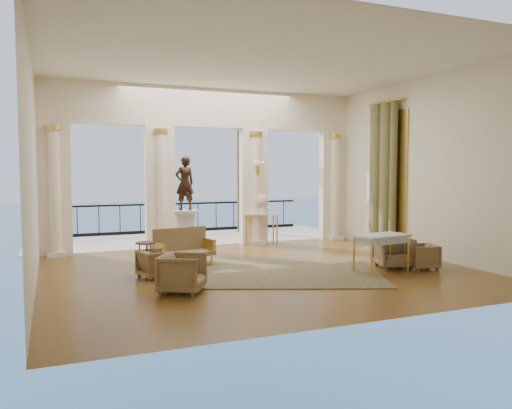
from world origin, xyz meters
name	(u,v)px	position (x,y,z in m)	size (l,w,h in m)	color
floor	(261,271)	(0.00, 0.00, 0.00)	(9.00, 9.00, 0.00)	#543717
room_walls	(283,135)	(0.00, -1.12, 2.88)	(9.00, 9.00, 9.00)	#ECE5C6
arcade	(209,156)	(0.00, 3.82, 2.58)	(9.00, 0.56, 4.50)	beige
terrace	(191,239)	(0.00, 5.80, -0.05)	(10.00, 3.60, 0.10)	#A59C8B
balustrade	(179,220)	(0.00, 7.40, 0.41)	(9.00, 0.06, 1.03)	black
palm_tree	(240,116)	(2.00, 6.60, 4.09)	(2.00, 2.00, 4.50)	#4C3823
sea	(86,231)	(0.00, 60.00, -6.00)	(160.00, 160.00, 0.00)	navy
curtain	(382,176)	(4.28, 1.50, 2.02)	(0.33, 1.40, 4.09)	#494921
window_frame	(388,173)	(4.47, 1.50, 2.10)	(0.04, 1.60, 3.40)	gold
wall_sconce	(258,169)	(1.40, 3.51, 2.23)	(0.30, 0.11, 0.33)	gold
rug	(278,271)	(0.32, -0.21, 0.01)	(4.24, 3.30, 0.02)	#2E301A
armchair_a	(182,271)	(-2.05, -1.24, 0.38)	(0.75, 0.70, 0.77)	#4A361F
armchair_b	(394,251)	(2.89, -0.85, 0.39)	(0.75, 0.70, 0.77)	#4A361F
armchair_c	(422,255)	(3.38, -1.20, 0.31)	(0.60, 0.56, 0.62)	#4A361F
armchair_d	(155,262)	(-2.25, 0.22, 0.31)	(0.61, 0.57, 0.62)	#4A361F
settee	(183,247)	(-1.43, 1.16, 0.43)	(1.41, 0.83, 0.87)	#4A361F
game_table	(381,238)	(2.36, -1.09, 0.73)	(1.26, 0.81, 0.81)	#A5C2D2
pedestal	(185,237)	(-1.22, 1.80, 0.59)	(0.67, 0.67, 1.23)	silver
statue	(185,183)	(-1.22, 1.80, 1.88)	(0.47, 0.31, 1.29)	#301E15
console_table	(262,218)	(1.54, 3.55, 0.77)	(1.05, 0.71, 0.93)	silver
urn	(262,202)	(1.54, 3.55, 1.25)	(0.42, 0.42, 0.55)	white
side_table	(146,247)	(-2.39, 0.52, 0.59)	(0.43, 0.43, 0.69)	black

